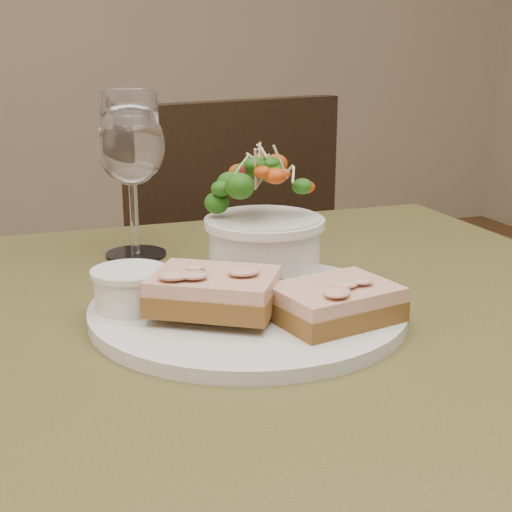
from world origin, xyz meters
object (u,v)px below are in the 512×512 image
object	(u,v)px
sandwich_front	(335,303)
wine_glass	(131,150)
dinner_plate	(248,309)
sandwich_back	(214,291)
salad_bowl	(264,219)
ramekin	(130,287)
chair_far	(191,395)
cafe_table	(259,430)

from	to	relation	value
sandwich_front	wine_glass	xyz separation A→B (m)	(-0.12, 0.29, 0.10)
dinner_plate	sandwich_back	world-z (taller)	sandwich_back
sandwich_back	salad_bowl	size ratio (longest dim) A/B	1.01
ramekin	wine_glass	distance (m)	0.23
sandwich_back	salad_bowl	bearing A→B (deg)	81.02
dinner_plate	sandwich_back	distance (m)	0.05
chair_far	dinner_plate	xyz separation A→B (m)	(-0.12, -0.73, 0.46)
cafe_table	dinner_plate	bearing A→B (deg)	91.35
chair_far	sandwich_back	distance (m)	0.91
sandwich_back	wine_glass	bearing A→B (deg)	127.62
wine_glass	sandwich_front	bearing A→B (deg)	-67.56
dinner_plate	cafe_table	bearing A→B (deg)	-88.65
sandwich_front	sandwich_back	xyz separation A→B (m)	(-0.09, 0.04, 0.01)
ramekin	wine_glass	xyz separation A→B (m)	(0.04, 0.20, 0.09)
dinner_plate	ramekin	size ratio (longest dim) A/B	4.58
cafe_table	sandwich_back	world-z (taller)	sandwich_back
salad_bowl	ramekin	bearing A→B (deg)	-162.64
cafe_table	salad_bowl	xyz separation A→B (m)	(0.04, 0.09, 0.17)
dinner_plate	ramekin	world-z (taller)	ramekin
sandwich_back	salad_bowl	world-z (taller)	salad_bowl
sandwich_back	cafe_table	bearing A→B (deg)	23.43
cafe_table	sandwich_back	distance (m)	0.14
cafe_table	dinner_plate	world-z (taller)	dinner_plate
sandwich_front	wine_glass	bearing A→B (deg)	100.60
sandwich_back	ramekin	distance (m)	0.08
sandwich_front	ramekin	distance (m)	0.18
dinner_plate	wine_glass	xyz separation A→B (m)	(-0.06, 0.22, 0.12)
cafe_table	chair_far	size ratio (longest dim) A/B	0.89
sandwich_front	salad_bowl	xyz separation A→B (m)	(-0.02, 0.13, 0.04)
cafe_table	chair_far	world-z (taller)	chair_far
wine_glass	dinner_plate	bearing A→B (deg)	-74.62
wine_glass	salad_bowl	bearing A→B (deg)	-57.41
dinner_plate	wine_glass	size ratio (longest dim) A/B	1.62
chair_far	dinner_plate	distance (m)	0.87
chair_far	wine_glass	world-z (taller)	wine_glass
cafe_table	chair_far	bearing A→B (deg)	81.11
cafe_table	wine_glass	bearing A→B (deg)	103.88
cafe_table	sandwich_back	bearing A→B (deg)	171.40
cafe_table	sandwich_front	size ratio (longest dim) A/B	7.06
chair_far	ramekin	xyz separation A→B (m)	(-0.22, -0.71, 0.49)
ramekin	wine_glass	world-z (taller)	wine_glass
sandwich_back	salad_bowl	distance (m)	0.12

